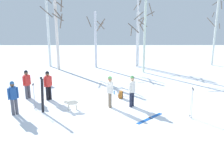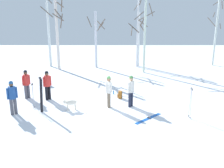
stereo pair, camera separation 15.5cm
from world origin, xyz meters
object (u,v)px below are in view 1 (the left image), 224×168
(backpack_0, at_px, (48,83))
(backpack_1, at_px, (121,95))
(birch_tree_5, at_px, (145,33))
(water_bottle_0, at_px, (114,92))
(ski_pair_lying_0, at_px, (150,118))
(ski_poles_1, at_px, (34,96))
(birch_tree_2, at_px, (96,38))
(birch_tree_4, at_px, (138,38))
(person_0, at_px, (110,90))
(birch_tree_1, at_px, (57,33))
(person_4, at_px, (132,89))
(birch_tree_6, at_px, (215,31))
(person_2, at_px, (27,82))
(dog, at_px, (72,103))
(birch_tree_0, at_px, (48,22))
(person_3, at_px, (13,96))
(ski_pair_planted_0, at_px, (42,95))
(birch_tree_3, at_px, (138,23))
(person_1, at_px, (48,84))
(ski_poles_0, at_px, (192,102))

(backpack_0, height_order, backpack_1, same)
(birch_tree_5, bearing_deg, water_bottle_0, -113.04)
(ski_pair_lying_0, height_order, backpack_0, backpack_0)
(ski_poles_1, relative_size, backpack_0, 3.17)
(birch_tree_2, relative_size, birch_tree_5, 0.78)
(ski_pair_lying_0, relative_size, birch_tree_4, 0.28)
(backpack_1, relative_size, birch_tree_5, 0.07)
(person_0, xyz_separation_m, birch_tree_1, (-4.66, 9.75, 2.33))
(backpack_0, bearing_deg, person_4, -36.96)
(birch_tree_5, bearing_deg, birch_tree_6, 24.07)
(person_2, distance_m, dog, 3.50)
(dog, distance_m, birch_tree_0, 12.82)
(person_3, bearing_deg, person_2, 93.54)
(birch_tree_2, bearing_deg, water_bottle_0, -79.43)
(water_bottle_0, relative_size, birch_tree_5, 0.03)
(birch_tree_1, bearing_deg, person_3, -90.22)
(birch_tree_4, relative_size, birch_tree_6, 0.81)
(person_4, height_order, ski_pair_lying_0, person_4)
(person_4, height_order, birch_tree_0, birch_tree_0)
(ski_pair_planted_0, distance_m, birch_tree_1, 10.82)
(dog, xyz_separation_m, ski_pair_lying_0, (3.89, -1.11, -0.38))
(ski_pair_planted_0, xyz_separation_m, birch_tree_6, (13.58, 12.47, 2.39))
(backpack_0, relative_size, birch_tree_4, 0.09)
(ski_pair_planted_0, xyz_separation_m, backpack_0, (-0.95, 4.94, -0.71))
(person_4, xyz_separation_m, birch_tree_3, (1.38, 10.83, 3.17))
(person_3, distance_m, birch_tree_6, 19.75)
(person_3, distance_m, backpack_0, 5.28)
(dog, height_order, birch_tree_1, birch_tree_1)
(ski_poles_1, height_order, birch_tree_2, birch_tree_2)
(birch_tree_2, bearing_deg, birch_tree_3, 3.74)
(ski_pair_planted_0, distance_m, birch_tree_3, 13.45)
(person_1, bearing_deg, dog, -46.31)
(birch_tree_1, bearing_deg, backpack_0, -86.46)
(backpack_1, relative_size, birch_tree_3, 0.06)
(person_3, distance_m, birch_tree_5, 12.40)
(person_4, relative_size, backpack_0, 3.90)
(dog, bearing_deg, birch_tree_1, 104.76)
(backpack_0, bearing_deg, birch_tree_4, 45.26)
(dog, xyz_separation_m, birch_tree_2, (0.68, 11.09, 2.37))
(person_3, bearing_deg, birch_tree_4, 58.97)
(water_bottle_0, distance_m, birch_tree_2, 8.94)
(person_0, distance_m, dog, 2.11)
(person_2, xyz_separation_m, backpack_0, (0.54, 2.73, -0.77))
(backpack_1, bearing_deg, ski_poles_0, -42.52)
(person_4, relative_size, birch_tree_4, 0.34)
(ski_pair_lying_0, bearing_deg, birch_tree_6, 58.01)
(ski_pair_lying_0, bearing_deg, ski_poles_1, 167.59)
(person_0, distance_m, person_2, 5.08)
(ski_pair_planted_0, height_order, birch_tree_0, birch_tree_0)
(dog, bearing_deg, birch_tree_4, 68.28)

